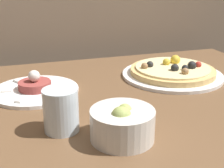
{
  "coord_description": "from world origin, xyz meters",
  "views": [
    {
      "loc": [
        -0.13,
        -0.38,
        1.09
      ],
      "look_at": [
        0.11,
        0.38,
        0.8
      ],
      "focal_mm": 50.0,
      "sensor_mm": 36.0,
      "label": 1
    }
  ],
  "objects": [
    {
      "name": "tartare_plate",
      "position": [
        -0.09,
        0.49,
        0.77
      ],
      "size": [
        0.25,
        0.25,
        0.07
      ],
      "color": "white",
      "rests_on": "dining_table"
    },
    {
      "name": "dining_table",
      "position": [
        0.0,
        0.4,
        0.66
      ],
      "size": [
        1.43,
        0.79,
        0.76
      ],
      "color": "brown",
      "rests_on": "ground_plane"
    },
    {
      "name": "drinking_glass",
      "position": [
        -0.05,
        0.24,
        0.81
      ],
      "size": [
        0.08,
        0.08,
        0.1
      ],
      "color": "silver",
      "rests_on": "dining_table"
    },
    {
      "name": "pizza_plate",
      "position": [
        0.36,
        0.5,
        0.78
      ],
      "size": [
        0.33,
        0.33,
        0.06
      ],
      "color": "white",
      "rests_on": "dining_table"
    },
    {
      "name": "small_bowl",
      "position": [
        0.06,
        0.16,
        0.8
      ],
      "size": [
        0.14,
        0.14,
        0.08
      ],
      "color": "silver",
      "rests_on": "dining_table"
    }
  ]
}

